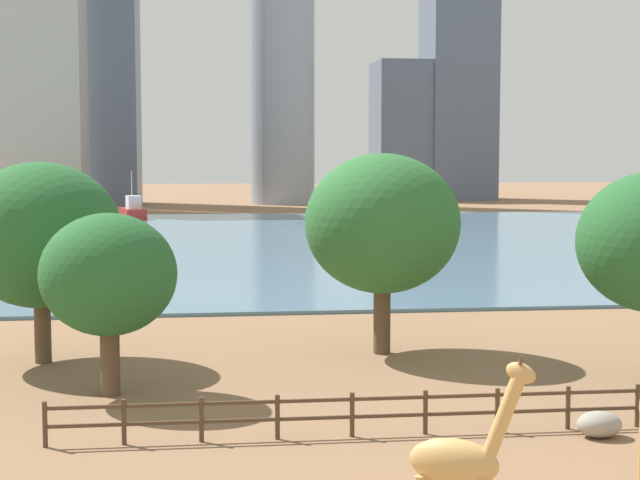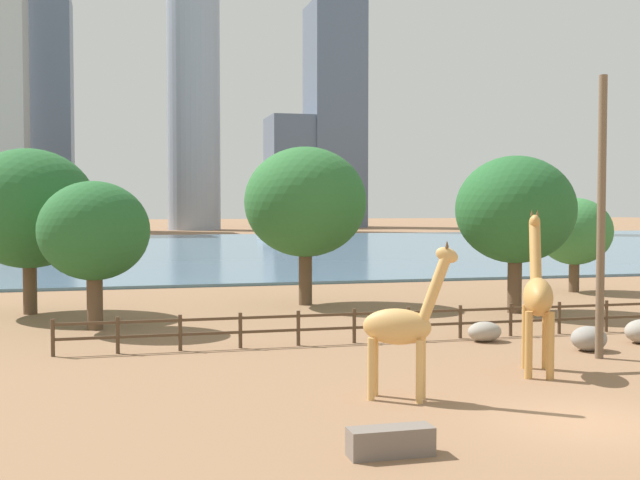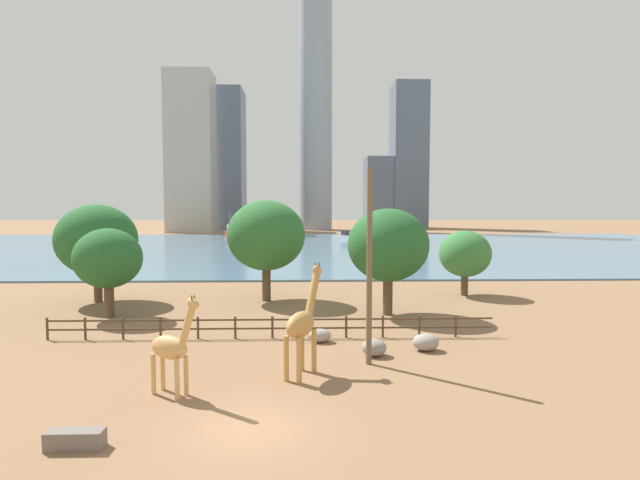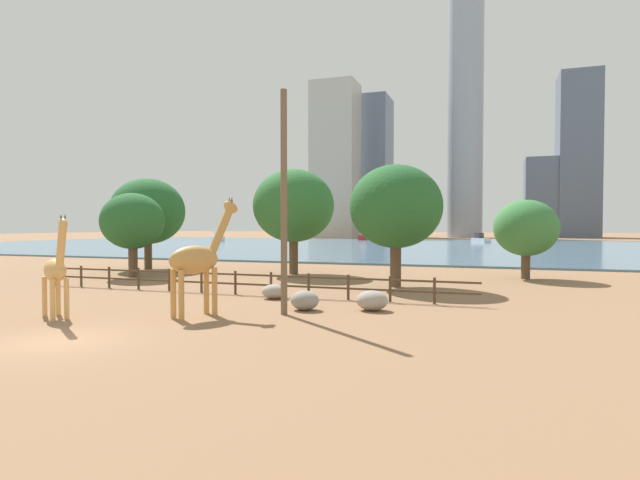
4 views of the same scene
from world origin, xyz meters
TOP-DOWN VIEW (x-y plane):
  - ground_plane at (0.00, 80.00)m, footprint 400.00×400.00m
  - harbor_water at (0.00, 77.00)m, footprint 180.00×86.00m
  - giraffe_tall at (-3.48, 3.22)m, footprint 2.51×1.73m
  - giraffe_companion at (1.82, 5.49)m, footprint 2.04×3.35m
  - utility_pole at (5.07, 7.04)m, footprint 0.28×0.28m
  - boulder_near_fence at (8.41, 9.24)m, footprint 1.41×1.21m
  - boulder_by_pole at (5.52, 8.35)m, footprint 1.28×1.18m
  - boulder_small at (2.78, 11.08)m, footprint 1.32×1.02m
  - feeding_trough at (-5.38, -1.25)m, footprint 1.80×0.60m
  - enclosure_fence at (-0.45, 12.00)m, footprint 26.12×0.14m
  - tree_left_large at (-14.84, 23.61)m, footprint 6.35×6.35m
  - tree_center_broad at (7.84, 18.21)m, footprint 5.76×5.76m
  - tree_right_tall at (-1.24, 23.79)m, footprint 6.37×6.37m
  - tree_left_small at (15.81, 25.76)m, footprint 4.46×4.46m
  - tree_right_small at (-11.73, 17.88)m, footprint 4.62×4.62m
  - boat_ferry at (-46.24, 88.38)m, footprint 5.54×5.89m
  - boat_sailboat at (-17.17, 110.30)m, footprint 3.95×7.17m
  - boat_tug at (11.39, 97.85)m, footprint 4.16×4.76m
  - skyline_tower_needle at (30.26, 165.69)m, footprint 12.91×13.49m
  - skyline_block_central at (5.45, 152.65)m, footprint 11.00×11.00m
  - skyline_tower_glass at (39.58, 165.61)m, footprint 12.06×14.25m
  - skyline_block_left at (-23.62, 153.31)m, footprint 9.61×14.62m
  - skyline_block_right at (-32.85, 137.21)m, footprint 13.80×11.67m

SIDE VIEW (x-z plane):
  - ground_plane at x=0.00m, z-range 0.00..0.00m
  - harbor_water at x=0.00m, z-range 0.00..0.20m
  - feeding_trough at x=-5.38m, z-range 0.00..0.60m
  - boulder_small at x=2.78m, z-range 0.00..0.76m
  - boulder_by_pole at x=5.52m, z-range 0.00..0.89m
  - boulder_near_fence at x=8.41m, z-range 0.00..0.91m
  - enclosure_fence at x=-0.45m, z-range 0.11..1.41m
  - boat_tug at x=11.39m, z-range -0.13..1.93m
  - boat_ferry at x=-46.24m, z-range -0.22..2.40m
  - boat_sailboat at x=-17.17m, z-range -1.84..4.28m
  - giraffe_tall at x=-3.48m, z-range -0.15..4.13m
  - giraffe_companion at x=1.82m, z-range -0.14..4.95m
  - tree_left_small at x=15.81m, z-range 0.80..6.45m
  - tree_right_small at x=-11.73m, z-range 1.00..7.23m
  - utility_pole at x=5.07m, z-range 0.00..9.59m
  - tree_center_broad at x=7.84m, z-range 1.18..8.78m
  - tree_left_large at x=-14.84m, z-range 1.08..9.00m
  - tree_right_tall at x=-1.24m, z-range 1.24..9.49m
  - skyline_tower_needle at x=30.26m, z-range 0.00..25.64m
  - skyline_block_left at x=-23.62m, z-range 0.00..46.80m
  - skyline_block_right at x=-32.85m, z-range 0.00..48.29m
  - skyline_tower_glass at x=39.58m, z-range 0.00..52.11m
  - skyline_block_central at x=5.45m, z-range 0.00..105.37m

